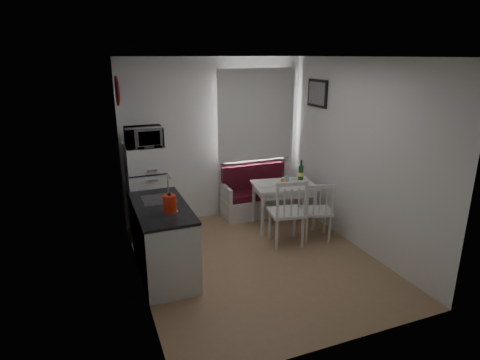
% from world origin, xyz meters
% --- Properties ---
extents(floor, '(3.00, 3.50, 0.02)m').
position_xyz_m(floor, '(0.00, 0.00, 0.00)').
color(floor, '#9B7953').
rests_on(floor, ground).
extents(ceiling, '(3.00, 3.50, 0.02)m').
position_xyz_m(ceiling, '(0.00, 0.00, 2.60)').
color(ceiling, white).
rests_on(ceiling, wall_back).
extents(wall_back, '(3.00, 0.02, 2.60)m').
position_xyz_m(wall_back, '(0.00, 1.75, 1.30)').
color(wall_back, white).
rests_on(wall_back, floor).
extents(wall_front, '(3.00, 0.02, 2.60)m').
position_xyz_m(wall_front, '(0.00, -1.75, 1.30)').
color(wall_front, white).
rests_on(wall_front, floor).
extents(wall_left, '(0.02, 3.50, 2.60)m').
position_xyz_m(wall_left, '(-1.50, 0.00, 1.30)').
color(wall_left, white).
rests_on(wall_left, floor).
extents(wall_right, '(0.02, 3.50, 2.60)m').
position_xyz_m(wall_right, '(1.50, 0.00, 1.30)').
color(wall_right, white).
rests_on(wall_right, floor).
extents(window, '(1.22, 0.06, 1.47)m').
position_xyz_m(window, '(0.70, 1.72, 1.62)').
color(window, silver).
rests_on(window, wall_back).
extents(curtain, '(1.35, 0.02, 1.50)m').
position_xyz_m(curtain, '(0.70, 1.65, 1.68)').
color(curtain, white).
rests_on(curtain, wall_back).
extents(kitchen_counter, '(0.62, 1.32, 1.16)m').
position_xyz_m(kitchen_counter, '(-1.20, 0.16, 0.46)').
color(kitchen_counter, silver).
rests_on(kitchen_counter, floor).
extents(wall_sign, '(0.03, 0.40, 0.40)m').
position_xyz_m(wall_sign, '(-1.47, 1.45, 2.15)').
color(wall_sign, '#1A239D').
rests_on(wall_sign, wall_left).
extents(picture_frame, '(0.04, 0.52, 0.42)m').
position_xyz_m(picture_frame, '(1.48, 1.10, 2.05)').
color(picture_frame, black).
rests_on(picture_frame, wall_right).
extents(bench, '(1.18, 0.45, 0.85)m').
position_xyz_m(bench, '(0.65, 1.51, 0.28)').
color(bench, silver).
rests_on(bench, floor).
extents(dining_table, '(1.03, 0.80, 0.70)m').
position_xyz_m(dining_table, '(0.84, 0.90, 0.62)').
color(dining_table, silver).
rests_on(dining_table, floor).
extents(chair_left, '(0.54, 0.52, 0.54)m').
position_xyz_m(chair_left, '(0.59, 0.23, 0.62)').
color(chair_left, silver).
rests_on(chair_left, floor).
extents(chair_right, '(0.53, 0.52, 0.48)m').
position_xyz_m(chair_right, '(1.09, 0.24, 0.55)').
color(chair_right, silver).
rests_on(chair_right, floor).
extents(fridge, '(0.55, 0.55, 1.37)m').
position_xyz_m(fridge, '(-1.18, 1.40, 0.68)').
color(fridge, white).
rests_on(fridge, floor).
extents(microwave, '(0.51, 0.35, 0.28)m').
position_xyz_m(microwave, '(-1.18, 1.35, 1.51)').
color(microwave, white).
rests_on(microwave, fridge).
extents(kettle, '(0.18, 0.18, 0.24)m').
position_xyz_m(kettle, '(-1.15, -0.13, 1.02)').
color(kettle, red).
rests_on(kettle, kitchen_counter).
extents(wine_bottle, '(0.08, 0.08, 0.33)m').
position_xyz_m(wine_bottle, '(1.19, 1.00, 0.87)').
color(wine_bottle, '#164519').
rests_on(wine_bottle, dining_table).
extents(drinking_glass_orange, '(0.06, 0.06, 0.10)m').
position_xyz_m(drinking_glass_orange, '(0.79, 0.85, 0.75)').
color(drinking_glass_orange, orange).
rests_on(drinking_glass_orange, dining_table).
extents(drinking_glass_blue, '(0.06, 0.06, 0.09)m').
position_xyz_m(drinking_glass_blue, '(0.92, 0.95, 0.75)').
color(drinking_glass_blue, '#6E9BBC').
rests_on(drinking_glass_blue, dining_table).
extents(plate, '(0.24, 0.24, 0.02)m').
position_xyz_m(plate, '(0.54, 0.92, 0.71)').
color(plate, white).
rests_on(plate, dining_table).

